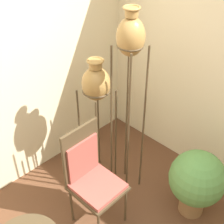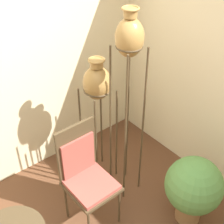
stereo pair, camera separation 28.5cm
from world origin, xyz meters
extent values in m
cube|color=beige|center=(0.00, 1.69, 1.35)|extent=(7.31, 0.06, 2.70)
cylinder|color=#473823|center=(0.67, 0.56, 0.88)|extent=(0.02, 0.02, 1.76)
cylinder|color=#473823|center=(0.90, 0.56, 0.88)|extent=(0.02, 0.02, 1.76)
cylinder|color=#473823|center=(0.67, 0.79, 0.88)|extent=(0.02, 0.02, 1.76)
cylinder|color=#473823|center=(0.90, 0.79, 0.88)|extent=(0.02, 0.02, 1.76)
torus|color=#473823|center=(0.78, 0.68, 1.76)|extent=(0.24, 0.24, 0.02)
ellipsoid|color=olive|center=(0.78, 0.68, 1.84)|extent=(0.25, 0.25, 0.35)
cylinder|color=olive|center=(0.78, 0.68, 2.05)|extent=(0.11, 0.11, 0.07)
torus|color=olive|center=(0.78, 0.68, 2.08)|extent=(0.15, 0.15, 0.02)
cylinder|color=#473823|center=(0.54, 0.88, 0.60)|extent=(0.02, 0.02, 1.20)
cylinder|color=#473823|center=(0.82, 0.88, 0.60)|extent=(0.02, 0.02, 1.20)
cylinder|color=#473823|center=(0.54, 1.16, 0.60)|extent=(0.02, 0.02, 1.20)
cylinder|color=#473823|center=(0.82, 1.16, 0.60)|extent=(0.02, 0.02, 1.20)
torus|color=#473823|center=(0.68, 1.02, 1.20)|extent=(0.29, 0.29, 0.02)
ellipsoid|color=olive|center=(0.68, 1.02, 1.28)|extent=(0.29, 0.29, 0.35)
cylinder|color=olive|center=(0.68, 1.02, 1.49)|extent=(0.13, 0.13, 0.07)
torus|color=olive|center=(0.68, 1.02, 1.53)|extent=(0.17, 0.17, 0.02)
cylinder|color=#473823|center=(0.42, 0.34, 0.24)|extent=(0.02, 0.02, 0.49)
cylinder|color=#473823|center=(0.03, 0.73, 0.24)|extent=(0.02, 0.02, 0.49)
cylinder|color=#473823|center=(0.41, 0.74, 0.24)|extent=(0.02, 0.02, 0.49)
cube|color=#473823|center=(0.23, 0.54, 0.50)|extent=(0.45, 0.47, 0.03)
cube|color=#A84C42|center=(0.23, 0.54, 0.54)|extent=(0.42, 0.44, 0.04)
cube|color=#473823|center=(0.22, 0.76, 0.82)|extent=(0.42, 0.04, 0.61)
cube|color=#A84C42|center=(0.22, 0.73, 0.76)|extent=(0.36, 0.03, 0.43)
cylinder|color=olive|center=(1.02, -0.07, 0.14)|extent=(0.26, 0.26, 0.28)
torus|color=olive|center=(1.02, -0.07, 0.28)|extent=(0.29, 0.29, 0.02)
sphere|color=#568E47|center=(1.02, -0.07, 0.49)|extent=(0.58, 0.58, 0.58)
camera|label=1|loc=(-1.11, -0.98, 2.85)|focal=50.00mm
camera|label=2|loc=(-0.90, -1.17, 2.85)|focal=50.00mm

